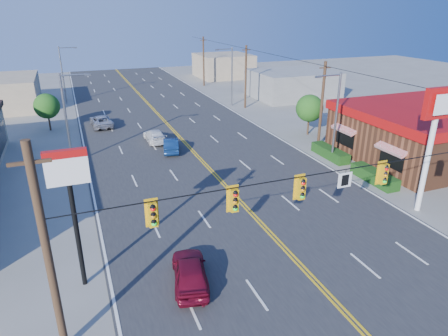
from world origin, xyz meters
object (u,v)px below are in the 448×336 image
object	(u,v)px
signal_span	(320,195)
car_silver	(101,121)
pizza_hut_sign	(70,191)
kfc_pylon	(434,126)
kfc	(428,132)
car_blue	(171,145)
car_white	(155,136)
car_magenta	(190,272)

from	to	relation	value
signal_span	car_silver	world-z (taller)	signal_span
pizza_hut_sign	kfc_pylon	bearing A→B (deg)	0.00
kfc	pizza_hut_sign	size ratio (longest dim) A/B	2.38
kfc_pylon	car_blue	bearing A→B (deg)	125.99
car_white	signal_span	bearing A→B (deg)	94.94
signal_span	car_blue	world-z (taller)	signal_span
kfc_pylon	pizza_hut_sign	size ratio (longest dim) A/B	1.24
pizza_hut_sign	car_white	world-z (taller)	pizza_hut_sign
kfc_pylon	car_white	bearing A→B (deg)	122.80
pizza_hut_sign	car_blue	bearing A→B (deg)	63.19
car_magenta	kfc	bearing A→B (deg)	-147.25
signal_span	car_magenta	world-z (taller)	signal_span
car_white	kfc	bearing A→B (deg)	148.36
car_white	car_silver	bearing A→B (deg)	-60.64
pizza_hut_sign	car_blue	size ratio (longest dim) A/B	1.72
car_magenta	car_silver	bearing A→B (deg)	-75.78
car_magenta	car_white	xyz separation A→B (m)	(3.21, 23.41, -0.08)
signal_span	car_magenta	bearing A→B (deg)	161.24
pizza_hut_sign	kfc	bearing A→B (deg)	14.52
kfc	car_magenta	size ratio (longest dim) A/B	3.89
signal_span	kfc_pylon	size ratio (longest dim) A/B	2.86
signal_span	car_silver	bearing A→B (deg)	102.36
car_magenta	car_white	size ratio (longest dim) A/B	0.96
car_white	pizza_hut_sign	bearing A→B (deg)	67.96
car_magenta	car_blue	distance (m)	20.27
car_magenta	car_blue	bearing A→B (deg)	-89.84
signal_span	kfc	xyz separation A→B (m)	(20.02, 12.00, -2.51)
kfc	car_blue	bearing A→B (deg)	155.73
car_white	car_magenta	bearing A→B (deg)	81.11
kfc_pylon	car_white	world-z (taller)	kfc_pylon
signal_span	pizza_hut_sign	xyz separation A→B (m)	(-10.88, 4.00, 0.30)
signal_span	car_blue	size ratio (longest dim) A/B	6.10
car_blue	kfc_pylon	bearing A→B (deg)	138.56
kfc_pylon	signal_span	bearing A→B (deg)	-160.22
kfc	car_magenta	distance (m)	27.82
pizza_hut_sign	car_white	size ratio (longest dim) A/B	1.57
kfc	car_blue	size ratio (longest dim) A/B	4.09
car_silver	pizza_hut_sign	bearing A→B (deg)	79.97
kfc_pylon	car_silver	size ratio (longest dim) A/B	1.77
car_white	car_silver	distance (m)	9.12
car_magenta	car_blue	world-z (taller)	car_magenta
kfc	car_silver	distance (m)	34.66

